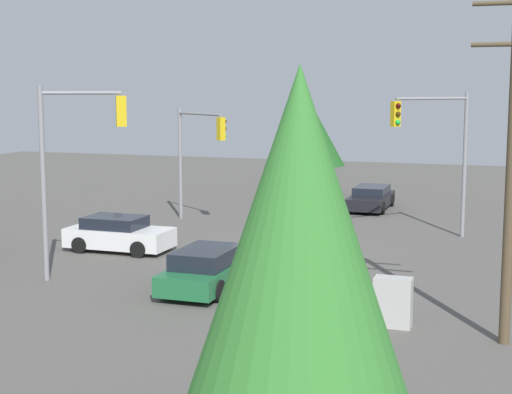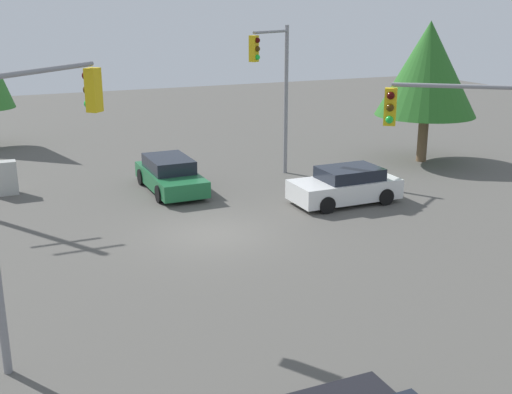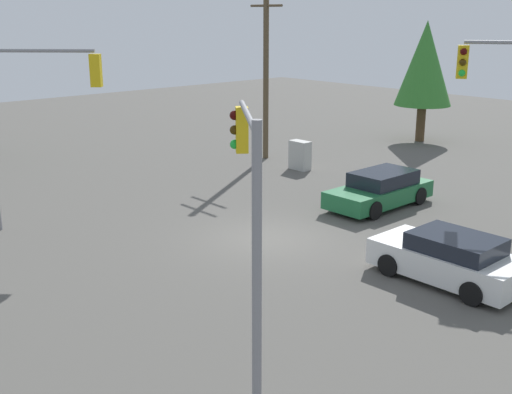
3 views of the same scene
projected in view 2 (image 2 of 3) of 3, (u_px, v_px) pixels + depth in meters
The scene contains 8 objects.
ground_plane at pixel (213, 234), 21.76m from camera, with size 80.00×80.00×0.00m, color #54514C.
sedan_green at pixel (170, 175), 26.76m from camera, with size 2.01×4.64×1.39m.
sedan_white at pixel (346, 186), 25.09m from camera, with size 4.23×2.04×1.40m.
traffic_signal_main at pixel (471, 140), 17.79m from camera, with size 3.48×2.72×5.58m.
traffic_signal_cross at pixel (274, 78), 27.68m from camera, with size 2.53×1.81×6.65m.
traffic_signal_aux at pixel (36, 155), 13.68m from camera, with size 2.97×3.01×6.37m.
electrical_cabinet at pixel (4, 178), 26.14m from camera, with size 1.04×0.55×1.39m, color #B2B2AD.
tree_right at pixel (428, 69), 30.77m from camera, with size 4.86×4.86×6.79m.
Camera 2 is at (6.98, 19.32, 7.42)m, focal length 45.00 mm.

